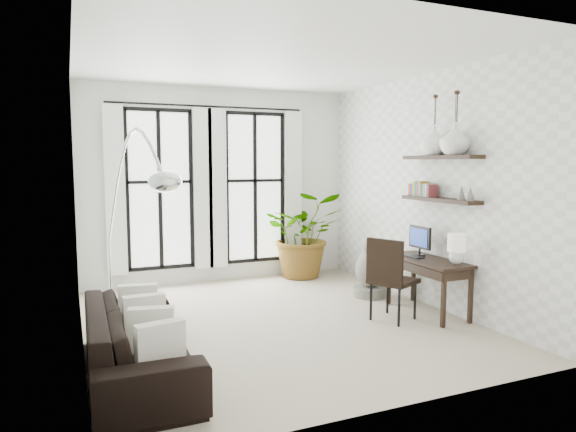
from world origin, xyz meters
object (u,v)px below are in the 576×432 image
sofa (137,341)px  arc_lamp (132,177)px  buddha (370,272)px  desk_chair (390,274)px  desk (430,263)px  plant (304,234)px

sofa → arc_lamp: bearing=-5.2°
buddha → sofa: bearing=-155.9°
desk_chair → sofa: bearing=163.3°
desk → arc_lamp: size_ratio=0.53×
plant → arc_lamp: arc_lamp is taller
arc_lamp → plant: bearing=35.8°
plant → buddha: plant is taller
desk → buddha: bearing=101.5°
sofa → desk_chair: 3.14m
buddha → desk: bearing=-78.5°
arc_lamp → buddha: 3.78m
desk → sofa: bearing=-172.6°
sofa → buddha: buddha is taller
plant → desk_chair: size_ratio=1.41×
desk → desk_chair: desk is taller
desk → arc_lamp: bearing=173.1°
buddha → arc_lamp: bearing=-169.4°
desk_chair → arc_lamp: (-2.99, 0.48, 1.23)m
plant → arc_lamp: size_ratio=0.64×
desk_chair → arc_lamp: arc_lamp is taller
desk_chair → buddha: size_ratio=1.21×
desk → desk_chair: 0.66m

